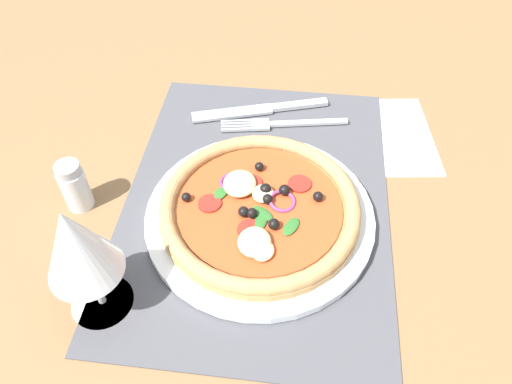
# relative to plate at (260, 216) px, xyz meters

# --- Properties ---
(ground_plane) EXTENTS (1.90, 1.40, 0.02)m
(ground_plane) POSITION_rel_plate_xyz_m (0.03, 0.01, -0.02)
(ground_plane) COLOR olive
(placemat) EXTENTS (0.44, 0.32, 0.00)m
(placemat) POSITION_rel_plate_xyz_m (0.03, 0.01, -0.01)
(placemat) COLOR #4C4C51
(placemat) RESTS_ON ground_plane
(plate) EXTENTS (0.27, 0.27, 0.01)m
(plate) POSITION_rel_plate_xyz_m (0.00, 0.00, 0.00)
(plate) COLOR white
(plate) RESTS_ON placemat
(pizza) EXTENTS (0.23, 0.23, 0.03)m
(pizza) POSITION_rel_plate_xyz_m (-0.00, 0.00, 0.02)
(pizza) COLOR tan
(pizza) RESTS_ON plate
(fork) EXTENTS (0.05, 0.18, 0.00)m
(fork) POSITION_rel_plate_xyz_m (0.17, -0.01, -0.00)
(fork) COLOR #B2B5BA
(fork) RESTS_ON placemat
(knife) EXTENTS (0.07, 0.20, 0.01)m
(knife) POSITION_rel_plate_xyz_m (0.20, 0.02, -0.00)
(knife) COLOR #B2B5BA
(knife) RESTS_ON placemat
(wine_glass) EXTENTS (0.07, 0.07, 0.15)m
(wine_glass) POSITION_rel_plate_xyz_m (-0.13, 0.15, 0.09)
(wine_glass) COLOR silver
(wine_glass) RESTS_ON ground_plane
(napkin) EXTENTS (0.18, 0.16, 0.00)m
(napkin) POSITION_rel_plate_xyz_m (0.17, -0.15, -0.01)
(napkin) COLOR white
(napkin) RESTS_ON ground_plane
(pepper_shaker) EXTENTS (0.03, 0.03, 0.07)m
(pepper_shaker) POSITION_rel_plate_xyz_m (0.00, 0.22, 0.02)
(pepper_shaker) COLOR silver
(pepper_shaker) RESTS_ON ground_plane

